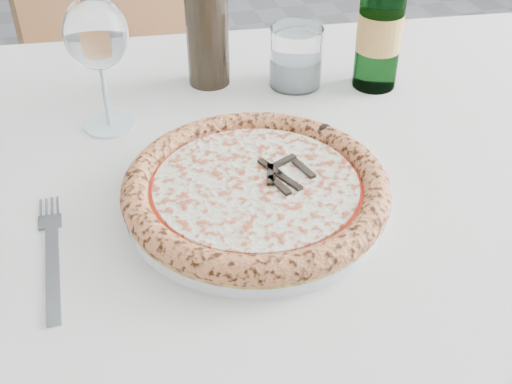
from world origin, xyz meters
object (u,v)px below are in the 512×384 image
pizza (256,188)px  wine_bottle (206,13)px  dining_table (236,214)px  chair_far (138,68)px  plate (256,200)px  wine_glass (96,36)px  beer_bottle (381,21)px  tumbler (296,61)px

pizza → wine_bottle: wine_bottle is taller
dining_table → chair_far: bearing=93.4°
plate → dining_table: bearing=90.0°
plate → wine_glass: bearing=122.3°
beer_bottle → chair_far: bearing=116.2°
chair_far → plate: 0.90m
chair_far → pizza: bearing=-87.0°
pizza → beer_bottle: 0.36m
wine_glass → wine_bottle: wine_bottle is taller
tumbler → plate: bearing=-117.5°
wine_glass → beer_bottle: beer_bottle is taller
chair_far → beer_bottle: beer_bottle is taller
pizza → tumbler: tumbler is taller
beer_bottle → tumbler: bearing=161.8°
pizza → wine_glass: size_ratio=1.67×
dining_table → chair_far: 0.78m
pizza → wine_bottle: (0.02, 0.32, 0.09)m
dining_table → tumbler: size_ratio=16.61×
plate → wine_bottle: bearing=86.7°
dining_table → tumbler: tumbler is taller
plate → tumbler: 0.32m
chair_far → wine_bottle: wine_bottle is taller
dining_table → plate: bearing=-90.0°
chair_far → pizza: 0.90m
plate → beer_bottle: size_ratio=1.17×
dining_table → pizza: size_ratio=4.84×
tumbler → beer_bottle: 0.14m
tumbler → wine_glass: bearing=-170.6°
plate → wine_glass: size_ratio=1.62×
chair_far → wine_glass: 0.73m
beer_bottle → pizza: bearing=-137.3°
wine_glass → tumbler: wine_glass is taller
dining_table → wine_glass: (-0.15, 0.13, 0.22)m
tumbler → chair_far: bearing=108.0°
dining_table → chair_far: size_ratio=1.62×
wine_glass → tumbler: bearing=9.4°
dining_table → beer_bottle: bearing=28.3°
beer_bottle → wine_bottle: bearing=161.5°
chair_far → wine_bottle: size_ratio=3.54×
wine_glass → beer_bottle: bearing=1.4°
chair_far → tumbler: size_ratio=10.25×
wine_glass → wine_bottle: size_ratio=0.71×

